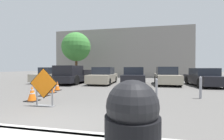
{
  "coord_description": "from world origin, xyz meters",
  "views": [
    {
      "loc": [
        2.32,
        -2.75,
        1.42
      ],
      "look_at": [
        -0.32,
        10.13,
        1.24
      ],
      "focal_mm": 24.0,
      "sensor_mm": 36.0,
      "label": 1
    }
  ],
  "objects_px": {
    "parked_car_fifth": "(204,78)",
    "parked_car_third": "(134,76)",
    "traffic_cone_third": "(52,87)",
    "parked_car_nearest": "(51,75)",
    "road_closed_sign": "(44,86)",
    "parked_car_second": "(103,76)",
    "pickup_truck": "(73,75)",
    "traffic_cone_second": "(44,90)",
    "traffic_cone_fourth": "(57,86)",
    "bollard_second": "(201,87)",
    "parked_car_fourth": "(166,76)",
    "bollard_nearest": "(156,87)",
    "traffic_cone_nearest": "(32,94)",
    "trash_bin": "(132,137)"
  },
  "relations": [
    {
      "from": "traffic_cone_third",
      "to": "parked_car_second",
      "type": "height_order",
      "value": "parked_car_second"
    },
    {
      "from": "parked_car_nearest",
      "to": "bollard_second",
      "type": "xyz_separation_m",
      "value": [
        11.64,
        -5.82,
        -0.14
      ]
    },
    {
      "from": "traffic_cone_third",
      "to": "bollard_second",
      "type": "bearing_deg",
      "value": -0.46
    },
    {
      "from": "parked_car_third",
      "to": "pickup_truck",
      "type": "bearing_deg",
      "value": 3.32
    },
    {
      "from": "road_closed_sign",
      "to": "parked_car_fourth",
      "type": "xyz_separation_m",
      "value": [
        5.6,
        8.6,
        -0.05
      ]
    },
    {
      "from": "road_closed_sign",
      "to": "parked_car_second",
      "type": "bearing_deg",
      "value": 89.35
    },
    {
      "from": "traffic_cone_second",
      "to": "parked_car_third",
      "type": "relative_size",
      "value": 0.15
    },
    {
      "from": "traffic_cone_nearest",
      "to": "parked_car_fifth",
      "type": "height_order",
      "value": "parked_car_fifth"
    },
    {
      "from": "pickup_truck",
      "to": "bollard_second",
      "type": "distance_m",
      "value": 10.28
    },
    {
      "from": "parked_car_fifth",
      "to": "bollard_nearest",
      "type": "bearing_deg",
      "value": 50.16
    },
    {
      "from": "traffic_cone_nearest",
      "to": "trash_bin",
      "type": "relative_size",
      "value": 0.56
    },
    {
      "from": "parked_car_third",
      "to": "traffic_cone_third",
      "type": "bearing_deg",
      "value": 50.79
    },
    {
      "from": "traffic_cone_nearest",
      "to": "bollard_nearest",
      "type": "xyz_separation_m",
      "value": [
        5.33,
        2.02,
        0.16
      ]
    },
    {
      "from": "parked_car_nearest",
      "to": "parked_car_second",
      "type": "xyz_separation_m",
      "value": [
        5.51,
        -0.3,
        -0.01
      ]
    },
    {
      "from": "trash_bin",
      "to": "bollard_nearest",
      "type": "relative_size",
      "value": 1.28
    },
    {
      "from": "bollard_second",
      "to": "pickup_truck",
      "type": "bearing_deg",
      "value": 149.97
    },
    {
      "from": "traffic_cone_second",
      "to": "bollard_second",
      "type": "distance_m",
      "value": 7.6
    },
    {
      "from": "road_closed_sign",
      "to": "bollard_nearest",
      "type": "bearing_deg",
      "value": 32.45
    },
    {
      "from": "traffic_cone_third",
      "to": "bollard_second",
      "type": "height_order",
      "value": "bollard_second"
    },
    {
      "from": "parked_car_fifth",
      "to": "parked_car_third",
      "type": "bearing_deg",
      "value": -3.89
    },
    {
      "from": "parked_car_second",
      "to": "trash_bin",
      "type": "distance_m",
      "value": 12.12
    },
    {
      "from": "traffic_cone_third",
      "to": "bollard_nearest",
      "type": "height_order",
      "value": "bollard_nearest"
    },
    {
      "from": "pickup_truck",
      "to": "traffic_cone_fourth",
      "type": "bearing_deg",
      "value": 104.23
    },
    {
      "from": "traffic_cone_third",
      "to": "parked_car_nearest",
      "type": "bearing_deg",
      "value": 124.11
    },
    {
      "from": "traffic_cone_fourth",
      "to": "parked_car_fourth",
      "type": "bearing_deg",
      "value": 34.08
    },
    {
      "from": "traffic_cone_second",
      "to": "bollard_nearest",
      "type": "relative_size",
      "value": 0.72
    },
    {
      "from": "traffic_cone_fourth",
      "to": "parked_car_nearest",
      "type": "relative_size",
      "value": 0.14
    },
    {
      "from": "traffic_cone_nearest",
      "to": "parked_car_fourth",
      "type": "distance_m",
      "value": 10.36
    },
    {
      "from": "traffic_cone_third",
      "to": "trash_bin",
      "type": "distance_m",
      "value": 7.96
    },
    {
      "from": "parked_car_fifth",
      "to": "bollard_second",
      "type": "height_order",
      "value": "parked_car_fifth"
    },
    {
      "from": "parked_car_third",
      "to": "parked_car_fourth",
      "type": "xyz_separation_m",
      "value": [
        2.75,
        0.38,
        0.01
      ]
    },
    {
      "from": "parked_car_second",
      "to": "trash_bin",
      "type": "xyz_separation_m",
      "value": [
        3.4,
        -11.63,
        0.05
      ]
    },
    {
      "from": "traffic_cone_nearest",
      "to": "parked_car_fourth",
      "type": "bearing_deg",
      "value": 49.93
    },
    {
      "from": "pickup_truck",
      "to": "road_closed_sign",
      "type": "bearing_deg",
      "value": 110.19
    },
    {
      "from": "parked_car_fourth",
      "to": "parked_car_fifth",
      "type": "distance_m",
      "value": 2.79
    },
    {
      "from": "road_closed_sign",
      "to": "traffic_cone_third",
      "type": "distance_m",
      "value": 3.18
    },
    {
      "from": "road_closed_sign",
      "to": "trash_bin",
      "type": "bearing_deg",
      "value": -44.27
    },
    {
      "from": "parked_car_second",
      "to": "pickup_truck",
      "type": "bearing_deg",
      "value": 8.05
    },
    {
      "from": "traffic_cone_fourth",
      "to": "parked_car_fifth",
      "type": "bearing_deg",
      "value": 23.92
    },
    {
      "from": "traffic_cone_fourth",
      "to": "trash_bin",
      "type": "xyz_separation_m",
      "value": [
        5.21,
        -7.06,
        0.44
      ]
    },
    {
      "from": "trash_bin",
      "to": "bollard_nearest",
      "type": "height_order",
      "value": "trash_bin"
    },
    {
      "from": "traffic_cone_second",
      "to": "traffic_cone_third",
      "type": "bearing_deg",
      "value": 101.67
    },
    {
      "from": "road_closed_sign",
      "to": "trash_bin",
      "type": "relative_size",
      "value": 1.23
    },
    {
      "from": "traffic_cone_fourth",
      "to": "traffic_cone_nearest",
      "type": "bearing_deg",
      "value": -77.72
    },
    {
      "from": "traffic_cone_third",
      "to": "parked_car_nearest",
      "type": "relative_size",
      "value": 0.16
    },
    {
      "from": "bollard_second",
      "to": "parked_car_fifth",
      "type": "bearing_deg",
      "value": 68.63
    },
    {
      "from": "bollard_second",
      "to": "parked_car_third",
      "type": "bearing_deg",
      "value": 121.51
    },
    {
      "from": "parked_car_fourth",
      "to": "bollard_nearest",
      "type": "relative_size",
      "value": 4.58
    },
    {
      "from": "traffic_cone_third",
      "to": "parked_car_nearest",
      "type": "xyz_separation_m",
      "value": [
        -3.9,
        5.76,
        0.34
      ]
    },
    {
      "from": "traffic_cone_third",
      "to": "parked_car_nearest",
      "type": "height_order",
      "value": "parked_car_nearest"
    }
  ]
}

